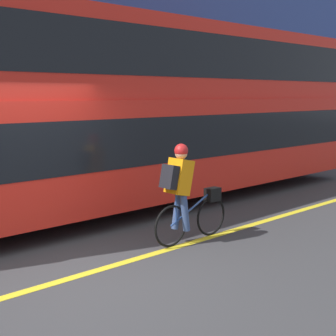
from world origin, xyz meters
name	(u,v)px	position (x,y,z in m)	size (l,w,h in m)	color
ground_plane	(72,277)	(0.00, 0.00, 0.00)	(80.00, 80.00, 0.00)	#38383A
road_center_line	(73,277)	(0.00, -0.03, 0.00)	(50.00, 0.14, 0.01)	yellow
bus	(157,105)	(3.61, 2.52, 2.09)	(11.21, 2.55, 3.75)	black
cyclist_on_bike	(184,190)	(2.05, 0.05, 0.86)	(1.55, 0.32, 1.58)	black
trash_bin	(89,162)	(3.80, 5.53, 0.54)	(0.52, 0.52, 0.83)	#262628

